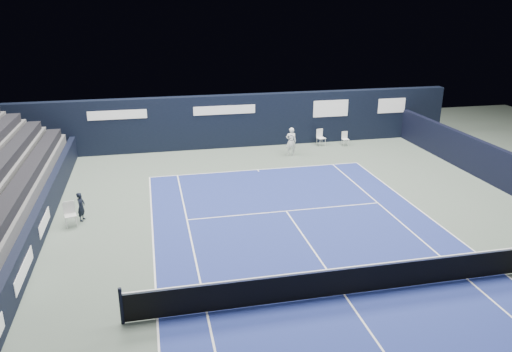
{
  "coord_description": "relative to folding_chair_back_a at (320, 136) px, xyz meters",
  "views": [
    {
      "loc": [
        -5.32,
        -11.95,
        8.3
      ],
      "look_at": [
        -1.07,
        7.38,
        1.3
      ],
      "focal_mm": 35.0,
      "sensor_mm": 36.0,
      "label": 1
    }
  ],
  "objects": [
    {
      "name": "tennis_player",
      "position": [
        -2.31,
        -1.59,
        0.24
      ],
      "size": [
        0.64,
        0.85,
        1.6
      ],
      "color": "white",
      "rests_on": "ground"
    },
    {
      "name": "folding_chair_back_a",
      "position": [
        0.0,
        0.0,
        0.0
      ],
      "size": [
        0.53,
        0.52,
        0.99
      ],
      "rotation": [
        0.0,
        0.0,
        0.25
      ],
      "color": "white",
      "rests_on": "ground"
    },
    {
      "name": "line_judge",
      "position": [
        -12.89,
        -8.33,
        0.02
      ],
      "size": [
        0.4,
        0.49,
        1.17
      ],
      "primitive_type": "imported",
      "rotation": [
        0.0,
        0.0,
        1.25
      ],
      "color": "black",
      "rests_on": "ground"
    },
    {
      "name": "back_sponsor_wall",
      "position": [
        -4.71,
        0.88,
        0.99
      ],
      "size": [
        26.0,
        0.63,
        3.1
      ],
      "color": "black",
      "rests_on": "ground"
    },
    {
      "name": "line_judge_chair",
      "position": [
        -13.28,
        -8.73,
        -0.01
      ],
      "size": [
        0.51,
        0.5,
        0.97
      ],
      "rotation": [
        0.0,
        0.0,
        0.23
      ],
      "color": "silver",
      "rests_on": "ground"
    },
    {
      "name": "ground",
      "position": [
        -4.71,
        -13.62,
        -0.56
      ],
      "size": [
        48.0,
        48.0,
        0.0
      ],
      "primitive_type": "plane",
      "color": "#4F5E53",
      "rests_on": "ground"
    },
    {
      "name": "court_markings",
      "position": [
        -4.71,
        -15.62,
        -0.55
      ],
      "size": [
        11.03,
        23.83,
        0.0
      ],
      "color": "white",
      "rests_on": "court_surface"
    },
    {
      "name": "court_surface",
      "position": [
        -4.71,
        -15.62,
        -0.56
      ],
      "size": [
        10.97,
        23.77,
        0.01
      ],
      "primitive_type": "cube",
      "color": "navy",
      "rests_on": "ground"
    },
    {
      "name": "tennis_net",
      "position": [
        -4.71,
        -15.62,
        -0.06
      ],
      "size": [
        12.9,
        0.1,
        1.1
      ],
      "color": "black",
      "rests_on": "ground"
    },
    {
      "name": "folding_chair_back_b",
      "position": [
        1.44,
        -0.35,
        -0.08
      ],
      "size": [
        0.38,
        0.37,
        0.85
      ],
      "rotation": [
        0.0,
        0.0,
        0.02
      ],
      "color": "white",
      "rests_on": "ground"
    },
    {
      "name": "side_barrier_left",
      "position": [
        -14.21,
        -9.64,
        0.04
      ],
      "size": [
        0.33,
        22.0,
        1.2
      ],
      "color": "black",
      "rests_on": "ground"
    }
  ]
}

